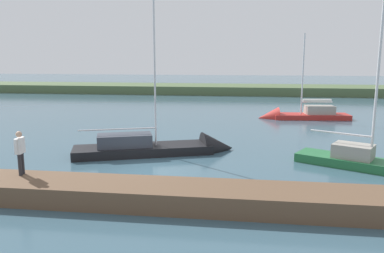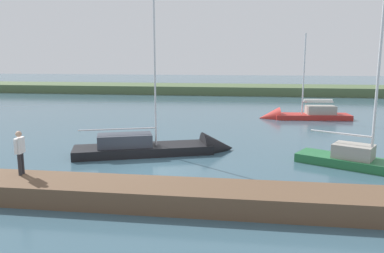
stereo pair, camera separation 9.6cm
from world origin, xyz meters
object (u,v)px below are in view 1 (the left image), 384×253
at_px(sailboat_far_left, 166,149).
at_px(sailboat_inner_slip, 297,117).
at_px(sailboat_outer_mooring, 383,167).
at_px(person_on_dock, 20,150).

bearing_deg(sailboat_far_left, sailboat_inner_slip, 37.29).
xyz_separation_m(sailboat_outer_mooring, sailboat_far_left, (10.88, -2.09, 0.03)).
height_order(sailboat_inner_slip, person_on_dock, sailboat_inner_slip).
distance_m(sailboat_outer_mooring, person_on_dock, 16.13).
xyz_separation_m(sailboat_far_left, person_on_dock, (4.34, 7.18, 1.56)).
distance_m(sailboat_far_left, person_on_dock, 8.53).
height_order(sailboat_outer_mooring, person_on_dock, sailboat_outer_mooring).
bearing_deg(sailboat_inner_slip, sailboat_far_left, 51.29).
relative_size(sailboat_far_left, sailboat_inner_slip, 1.20).
xyz_separation_m(sailboat_outer_mooring, person_on_dock, (15.22, 5.09, 1.59)).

